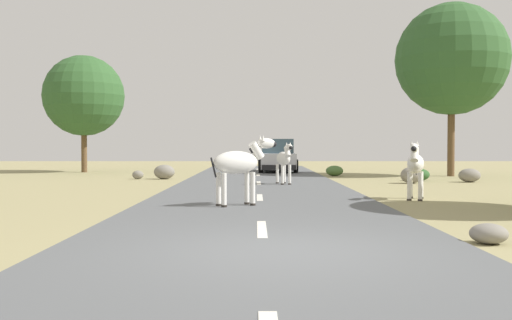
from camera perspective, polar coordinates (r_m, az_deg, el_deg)
The scene contains 16 objects.
ground_plane at distance 8.20m, azimuth 2.59°, elevation -8.99°, with size 90.00×90.00×0.00m, color #998E60.
road at distance 8.19m, azimuth 0.50°, elevation -8.83°, with size 6.00×64.00×0.05m, color #56595B.
lane_markings at distance 7.20m, azimuth 0.60°, elevation -10.04°, with size 0.16×56.00×0.01m.
zebra_0 at distance 21.51m, azimuth 2.52°, elevation 0.08°, with size 0.66×1.60×1.53m.
zebra_1 at distance 16.45m, azimuth 14.91°, elevation -0.44°, with size 0.79×1.64×1.60m.
zebra_2 at distance 13.96m, azimuth -1.81°, elevation -0.33°, with size 1.63×1.10×1.67m.
car_0 at distance 31.66m, azimuth 1.85°, elevation 0.33°, with size 2.03×4.35×1.74m.
tree_1 at distance 29.62m, azimuth 18.14°, elevation 9.20°, with size 5.25×5.25×8.14m.
tree_2 at distance 33.24m, azimuth -16.48°, elevation 5.96°, with size 4.32×4.32×6.28m.
bush_0 at distance 25.15m, azimuth 15.24°, elevation -1.37°, with size 0.85×0.77×0.51m, color #2D5628.
bush_1 at distance 28.30m, azimuth 7.37°, elevation -1.04°, with size 0.82×0.74×0.49m, color #4C7038.
rock_0 at distance 26.03m, azimuth -11.53°, elevation -1.41°, with size 0.48×0.35×0.37m, color gray.
rock_1 at distance 25.81m, azimuth -9.04°, elevation -1.14°, with size 0.90×0.69×0.62m, color gray.
rock_2 at distance 24.87m, azimuth 19.69°, elevation -1.40°, with size 0.87×0.63×0.55m, color gray.
rock_3 at distance 9.60m, azimuth 21.32°, elevation -6.62°, with size 0.57×0.54×0.31m, color gray.
rock_4 at distance 23.42m, azimuth 14.54°, elevation -1.42°, with size 0.82×0.68×0.64m, color gray.
Camera 1 is at (-0.40, -8.05, 1.49)m, focal length 41.49 mm.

